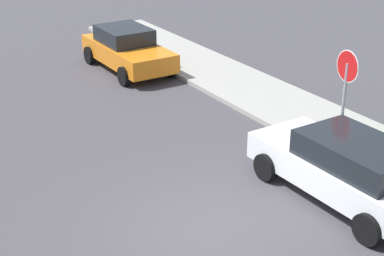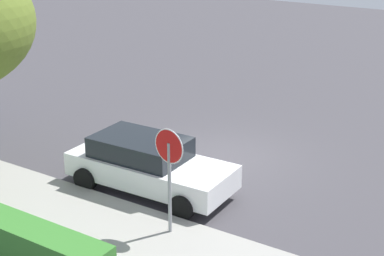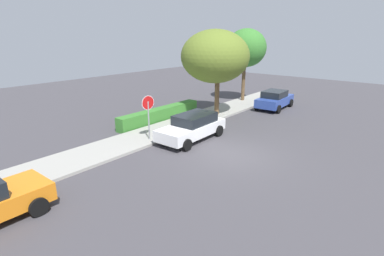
{
  "view_description": "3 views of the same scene",
  "coord_description": "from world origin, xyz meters",
  "views": [
    {
      "loc": [
        8.15,
        -5.57,
        6.48
      ],
      "look_at": [
        -1.83,
        0.6,
        1.32
      ],
      "focal_mm": 55.0,
      "sensor_mm": 36.0,
      "label": 1
    },
    {
      "loc": [
        -7.93,
        14.1,
        6.98
      ],
      "look_at": [
        0.43,
        1.03,
        1.16
      ],
      "focal_mm": 55.0,
      "sensor_mm": 36.0,
      "label": 2
    },
    {
      "loc": [
        -11.93,
        -7.26,
        5.75
      ],
      "look_at": [
        -0.46,
        2.18,
        1.07
      ],
      "focal_mm": 28.0,
      "sensor_mm": 36.0,
      "label": 3
    }
  ],
  "objects": [
    {
      "name": "parked_car_white",
      "position": [
        0.54,
        2.97,
        0.76
      ],
      "size": [
        4.43,
        2.05,
        1.45
      ],
      "color": "white",
      "rests_on": "ground_plane"
    },
    {
      "name": "ground_plane",
      "position": [
        0.0,
        0.0,
        0.0
      ],
      "size": [
        60.0,
        60.0,
        0.0
      ],
      "primitive_type": "plane",
      "color": "#423F44"
    },
    {
      "name": "stop_sign",
      "position": [
        -1.26,
        4.59,
        1.8
      ],
      "size": [
        0.79,
        0.11,
        2.61
      ],
      "color": "gray",
      "rests_on": "ground_plane"
    },
    {
      "name": "parked_car_orange",
      "position": [
        -9.99,
        2.97,
        0.74
      ],
      "size": [
        4.18,
        1.98,
        1.47
      ],
      "color": "orange",
      "rests_on": "ground_plane"
    }
  ]
}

